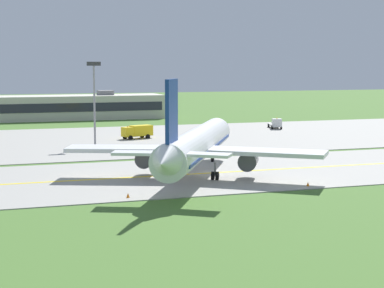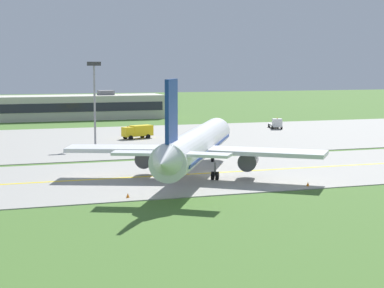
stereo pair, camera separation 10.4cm
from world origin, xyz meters
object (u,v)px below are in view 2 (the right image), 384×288
(airplane_lead, at_px, (196,145))
(service_truck_catering, at_px, (138,131))
(apron_light_mast, at_px, (94,93))
(service_truck_baggage, at_px, (276,124))

(airplane_lead, xyz_separation_m, service_truck_catering, (3.47, 44.94, -2.60))
(service_truck_catering, bearing_deg, apron_light_mast, -142.91)
(service_truck_catering, xyz_separation_m, apron_light_mast, (-9.48, -7.17, 7.79))
(apron_light_mast, bearing_deg, service_truck_baggage, 21.06)
(airplane_lead, bearing_deg, apron_light_mast, 99.04)
(apron_light_mast, bearing_deg, airplane_lead, -80.96)
(airplane_lead, relative_size, service_truck_baggage, 5.40)
(service_truck_baggage, xyz_separation_m, apron_light_mast, (-43.35, -16.69, 8.14))
(service_truck_baggage, bearing_deg, service_truck_catering, -164.29)
(service_truck_catering, bearing_deg, service_truck_baggage, 15.71)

